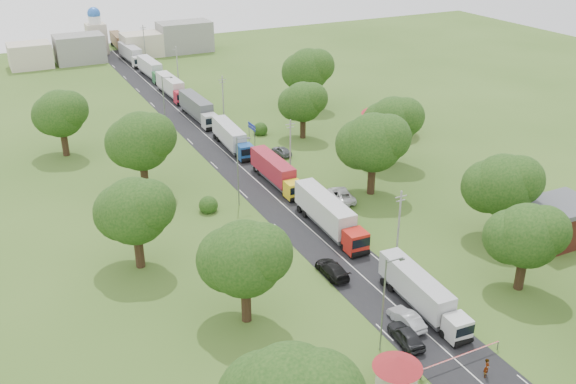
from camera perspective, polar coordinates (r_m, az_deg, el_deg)
ground at (r=79.87m, az=3.44°, el=-4.61°), size 260.00×260.00×0.00m
road at (r=95.79m, az=-2.47°, el=0.69°), size 8.00×200.00×0.04m
boom_barrier at (r=62.01m, az=14.15°, el=-14.32°), size 9.22×0.35×1.18m
guard_booth at (r=58.21m, az=9.69°, el=-15.23°), size 4.40×4.40×3.45m
info_sign at (r=109.38m, az=-3.24°, el=5.53°), size 0.12×3.10×4.10m
pole_1 at (r=75.23m, az=9.82°, el=-2.89°), size 1.60×0.24×9.00m
pole_2 at (r=96.99m, az=0.21°, el=4.03°), size 1.60×0.24×9.00m
pole_3 at (r=121.33m, az=-5.79°, el=8.26°), size 1.60×0.24×9.00m
pole_4 at (r=146.99m, az=-9.81°, el=11.00°), size 1.60×0.24×9.00m
pole_5 at (r=173.37m, az=-12.66°, el=12.88°), size 1.60×0.24×9.00m
lamp_0 at (r=60.24m, az=8.60°, el=-9.54°), size 2.03×0.22×10.00m
lamp_1 at (r=87.46m, az=-4.39°, el=2.15°), size 2.03×0.22×10.00m
lamp_2 at (r=118.82m, az=-10.91°, el=8.01°), size 2.03×0.22×10.00m
tree_2 at (r=72.52m, az=20.42°, el=-3.62°), size 8.00×8.00×10.10m
tree_3 at (r=82.38m, az=18.52°, el=0.64°), size 8.80×8.80×11.07m
tree_4 at (r=90.69m, az=7.55°, el=4.42°), size 9.60×9.60×12.05m
tree_5 at (r=101.96m, az=9.30°, el=6.28°), size 8.80×8.80×11.07m
tree_6 at (r=112.37m, az=1.32°, el=8.03°), size 8.00×8.00×10.10m
tree_7 at (r=128.89m, az=1.78°, el=10.83°), size 9.60×9.60×12.05m
tree_10 at (r=62.85m, az=-3.93°, el=-5.88°), size 8.80×8.80×11.07m
tree_11 at (r=73.79m, az=-13.51°, el=-1.61°), size 8.80×8.80×11.07m
tree_12 at (r=92.76m, az=-12.98°, el=4.46°), size 9.60×9.60×12.05m
tree_13 at (r=110.47m, az=-19.61°, el=6.61°), size 8.80×8.80×11.07m
house_brick at (r=85.94m, az=22.89°, el=-2.45°), size 8.60×6.60×5.20m
house_cream at (r=116.65m, az=9.08°, el=6.84°), size 10.08×10.08×5.80m
distant_town at (r=177.34m, az=-14.58°, el=12.56°), size 52.00×8.00×8.00m
church at (r=183.80m, az=-16.68°, el=13.35°), size 5.00×5.00×12.30m
truck_0 at (r=68.45m, az=11.73°, el=-8.74°), size 2.92×13.59×3.75m
truck_1 at (r=82.01m, az=3.61°, el=-1.99°), size 3.05×15.35×4.25m
truck_2 at (r=95.11m, az=-1.12°, el=1.86°), size 2.37×13.79×3.82m
truck_3 at (r=109.08m, az=-5.08°, el=4.89°), size 2.98×14.08×3.89m
truck_4 at (r=124.47m, az=-8.02°, el=7.39°), size 2.85×15.11×4.18m
truck_5 at (r=140.08m, az=-10.32°, el=9.19°), size 2.83×14.58×4.03m
truck_6 at (r=156.17m, az=-12.08°, el=10.68°), size 2.94×14.68×4.06m
truck_7 at (r=171.91m, az=-13.76°, el=11.84°), size 3.31×15.26×4.21m
truck_8 at (r=188.53m, az=-14.80°, el=12.82°), size 2.92×14.49×4.01m
car_lane_front at (r=64.23m, az=10.45°, el=-12.42°), size 2.47×5.03×1.65m
car_lane_mid at (r=66.46m, az=10.50°, el=-11.04°), size 1.68×4.72×1.55m
car_lane_rear at (r=73.31m, az=3.94°, el=-6.87°), size 2.22×5.38×1.56m
car_verge_near at (r=90.68m, az=4.74°, el=-0.26°), size 3.82×6.38×1.66m
car_verge_far at (r=106.28m, az=-0.57°, el=3.67°), size 2.23×4.50×1.47m
pedestrian_near at (r=62.00m, az=17.24°, el=-14.71°), size 0.83×0.78×1.90m
pedestrian_booth at (r=60.97m, az=10.75°, el=-14.67°), size 1.07×1.14×1.87m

